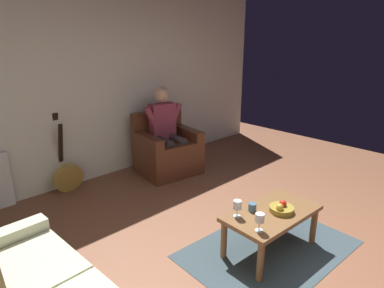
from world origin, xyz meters
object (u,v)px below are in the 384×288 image
armchair (167,151)px  wine_glass_near (237,206)px  fruit_bowl (281,208)px  coffee_table (272,217)px  wine_glass_far (260,219)px  guitar (68,175)px  candle_jar (252,207)px  person_seated (166,128)px

armchair → wine_glass_near: 2.23m
armchair → fruit_bowl: bearing=86.0°
coffee_table → wine_glass_far: (0.36, 0.11, 0.18)m
wine_glass_near → armchair: bearing=-113.1°
guitar → candle_jar: (-0.71, 2.46, 0.22)m
wine_glass_near → wine_glass_far: size_ratio=0.99×
wine_glass_near → candle_jar: (-0.19, 0.03, -0.07)m
person_seated → fruit_bowl: size_ratio=5.69×
armchair → guitar: 1.45m
armchair → wine_glass_near: bearing=75.4°
wine_glass_far → fruit_bowl: wine_glass_far is taller
wine_glass_far → wine_glass_near: bearing=-100.3°
coffee_table → wine_glass_near: bearing=-28.7°
coffee_table → wine_glass_far: size_ratio=6.02×
guitar → armchair: bearing=164.5°
armchair → coffee_table: armchair is taller
person_seated → fruit_bowl: (0.50, 2.28, -0.25)m
wine_glass_near → candle_jar: bearing=169.6°
armchair → fruit_bowl: armchair is taller
wine_glass_near → candle_jar: size_ratio=2.13×
guitar → wine_glass_near: 2.50m
armchair → wine_glass_far: bearing=76.8°
wine_glass_far → fruit_bowl: bearing=-174.2°
guitar → person_seated: bearing=164.3°
coffee_table → wine_glass_far: bearing=16.4°
armchair → person_seated: person_seated is taller
coffee_table → guitar: bearing=-72.3°
armchair → coffee_table: (0.56, 2.22, 0.03)m
fruit_bowl → candle_jar: (0.18, -0.20, 0.00)m
guitar → candle_jar: guitar is taller
wine_glass_near → person_seated: bearing=-113.1°
coffee_table → wine_glass_near: wine_glass_near is taller
fruit_bowl → wine_glass_far: bearing=5.8°
fruit_bowl → wine_glass_near: bearing=-32.6°
fruit_bowl → person_seated: bearing=-102.5°
coffee_table → fruit_bowl: (-0.06, 0.06, 0.10)m
armchair → fruit_bowl: size_ratio=4.11×
wine_glass_far → fruit_bowl: size_ratio=0.71×
fruit_bowl → armchair: bearing=-102.5°
coffee_table → fruit_bowl: size_ratio=4.29×
armchair → coffee_table: 2.29m
armchair → guitar: (1.39, -0.39, -0.09)m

